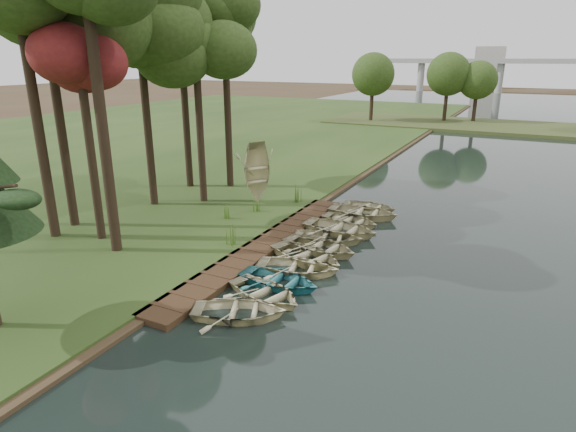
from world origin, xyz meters
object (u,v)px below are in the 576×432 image
at_px(boardwalk, 264,246).
at_px(stored_rowboat, 257,196).
at_px(rowboat_0, 239,309).
at_px(rowboat_1, 265,291).
at_px(rowboat_2, 279,278).

distance_m(boardwalk, stored_rowboat, 7.00).
distance_m(boardwalk, rowboat_0, 6.59).
bearing_deg(boardwalk, rowboat_1, -60.14).
bearing_deg(rowboat_2, boardwalk, 39.21).
bearing_deg(boardwalk, rowboat_2, -52.39).
relative_size(rowboat_1, rowboat_2, 0.98).
bearing_deg(stored_rowboat, boardwalk, -117.19).
bearing_deg(stored_rowboat, rowboat_1, -118.52).
height_order(boardwalk, rowboat_0, rowboat_0).
xyz_separation_m(rowboat_2, stored_rowboat, (-6.34, 9.16, 0.29)).
distance_m(rowboat_0, rowboat_1, 1.66).
distance_m(rowboat_1, rowboat_2, 1.16).
height_order(rowboat_2, stored_rowboat, stored_rowboat).
distance_m(boardwalk, rowboat_1, 5.15).
relative_size(boardwalk, stored_rowboat, 4.27).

